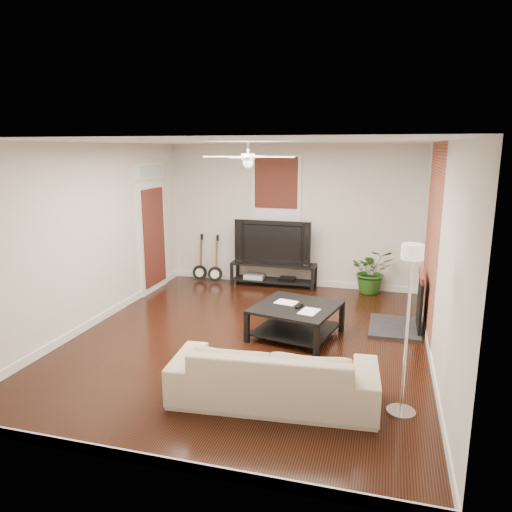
# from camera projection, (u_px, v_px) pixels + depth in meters

# --- Properties ---
(room) EXTENTS (5.01, 6.01, 2.81)m
(room) POSITION_uv_depth(u_px,v_px,m) (248.00, 245.00, 6.69)
(room) COLOR black
(room) RESTS_ON ground
(brick_accent) EXTENTS (0.02, 2.20, 2.80)m
(brick_accent) POSITION_uv_depth(u_px,v_px,m) (432.00, 241.00, 6.98)
(brick_accent) COLOR #993F31
(brick_accent) RESTS_ON floor
(fireplace) EXTENTS (0.80, 1.10, 0.92)m
(fireplace) POSITION_uv_depth(u_px,v_px,m) (406.00, 301.00, 7.27)
(fireplace) COLOR black
(fireplace) RESTS_ON floor
(window_back) EXTENTS (1.00, 0.06, 1.30)m
(window_back) POSITION_uv_depth(u_px,v_px,m) (276.00, 188.00, 9.44)
(window_back) COLOR #3C1910
(window_back) RESTS_ON wall_back
(door_left) EXTENTS (0.08, 1.00, 2.50)m
(door_left) POSITION_uv_depth(u_px,v_px,m) (153.00, 227.00, 9.15)
(door_left) COLOR white
(door_left) RESTS_ON wall_left
(tv_stand) EXTENTS (1.69, 0.45, 0.47)m
(tv_stand) POSITION_uv_depth(u_px,v_px,m) (274.00, 274.00, 9.64)
(tv_stand) COLOR black
(tv_stand) RESTS_ON floor
(tv) EXTENTS (1.52, 0.20, 0.87)m
(tv) POSITION_uv_depth(u_px,v_px,m) (274.00, 241.00, 9.51)
(tv) COLOR black
(tv) RESTS_ON tv_stand
(coffee_table) EXTENTS (1.34, 1.34, 0.47)m
(coffee_table) POSITION_uv_depth(u_px,v_px,m) (296.00, 321.00, 7.04)
(coffee_table) COLOR black
(coffee_table) RESTS_ON floor
(sofa) EXTENTS (2.29, 1.05, 0.65)m
(sofa) POSITION_uv_depth(u_px,v_px,m) (274.00, 373.00, 5.22)
(sofa) COLOR tan
(sofa) RESTS_ON floor
(floor_lamp) EXTENTS (0.32, 0.32, 1.82)m
(floor_lamp) POSITION_uv_depth(u_px,v_px,m) (407.00, 332.00, 4.83)
(floor_lamp) COLOR white
(floor_lamp) RESTS_ON floor
(potted_plant) EXTENTS (0.90, 0.81, 0.87)m
(potted_plant) POSITION_uv_depth(u_px,v_px,m) (372.00, 271.00, 9.13)
(potted_plant) COLOR #225017
(potted_plant) RESTS_ON floor
(guitar_left) EXTENTS (0.32, 0.25, 0.98)m
(guitar_left) POSITION_uv_depth(u_px,v_px,m) (200.00, 258.00, 9.96)
(guitar_left) COLOR black
(guitar_left) RESTS_ON floor
(guitar_right) EXTENTS (0.34, 0.27, 0.98)m
(guitar_right) POSITION_uv_depth(u_px,v_px,m) (215.00, 259.00, 9.84)
(guitar_right) COLOR black
(guitar_right) RESTS_ON floor
(ceiling_fan) EXTENTS (1.24, 1.24, 0.32)m
(ceiling_fan) POSITION_uv_depth(u_px,v_px,m) (248.00, 157.00, 6.43)
(ceiling_fan) COLOR white
(ceiling_fan) RESTS_ON ceiling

